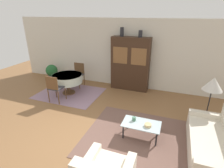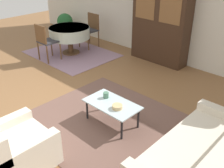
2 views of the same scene
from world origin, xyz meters
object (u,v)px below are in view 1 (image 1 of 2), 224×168
at_px(floor_lamp, 213,85).
at_px(couch, 216,144).
at_px(cup, 134,119).
at_px(potted_plant, 52,72).
at_px(coffee_table, 141,125).
at_px(dining_table, 68,79).
at_px(dining_chair_near, 55,87).
at_px(bowl, 148,125).
at_px(dining_chair_far, 78,73).
at_px(display_cabinet, 130,64).
at_px(vase_short, 140,34).
at_px(vase_tall, 122,32).

bearing_deg(floor_lamp, couch, -87.54).
xyz_separation_m(cup, potted_plant, (-4.39, 2.48, -0.04)).
height_order(coffee_table, dining_table, dining_table).
bearing_deg(dining_chair_near, dining_table, 90.00).
relative_size(coffee_table, bowl, 5.49).
distance_m(dining_table, dining_chair_far, 0.77).
distance_m(display_cabinet, dining_table, 2.45).
xyz_separation_m(dining_chair_near, floor_lamp, (4.68, 0.39, 0.59)).
relative_size(dining_chair_far, floor_lamp, 0.70).
height_order(dining_chair_far, vase_short, vase_short).
height_order(display_cabinet, dining_chair_far, display_cabinet).
height_order(display_cabinet, vase_short, vase_short).
distance_m(coffee_table, vase_tall, 3.66).
relative_size(couch, dining_chair_far, 2.03).
bearing_deg(couch, dining_chair_near, 79.72).
bearing_deg(display_cabinet, couch, -47.07).
height_order(floor_lamp, potted_plant, floor_lamp).
xyz_separation_m(vase_tall, vase_short, (0.69, -0.00, -0.04)).
bearing_deg(vase_tall, couch, -43.38).
height_order(coffee_table, dining_chair_far, dining_chair_far).
bearing_deg(potted_plant, dining_table, -32.87).
bearing_deg(potted_plant, cup, -29.46).
bearing_deg(dining_chair_near, cup, -14.62).
relative_size(dining_table, vase_tall, 3.41).
height_order(dining_table, dining_chair_near, dining_chair_near).
bearing_deg(coffee_table, display_cabinet, 110.21).
xyz_separation_m(dining_chair_far, potted_plant, (-1.48, 0.19, -0.17)).
xyz_separation_m(coffee_table, vase_short, (-0.72, 2.82, 1.82)).
distance_m(dining_chair_near, dining_chair_far, 1.53).
bearing_deg(coffee_table, potted_plant, 151.02).
xyz_separation_m(display_cabinet, dining_table, (-2.07, -1.23, -0.44)).
bearing_deg(potted_plant, bowl, -28.62).
relative_size(display_cabinet, bowl, 12.37).
distance_m(dining_chair_near, vase_tall, 3.10).
bearing_deg(potted_plant, vase_tall, 4.99).
relative_size(couch, vase_tall, 6.00).
bearing_deg(vase_short, floor_lamp, -35.27).
height_order(vase_tall, vase_short, vase_tall).
distance_m(dining_chair_near, floor_lamp, 4.73).
bearing_deg(dining_table, potted_plant, 147.13).
bearing_deg(potted_plant, coffee_table, -28.98).
xyz_separation_m(dining_table, potted_plant, (-1.48, 0.95, -0.19)).
bearing_deg(dining_chair_far, vase_short, -168.96).
bearing_deg(dining_chair_near, couch, -10.28).
height_order(floor_lamp, bowl, floor_lamp).
relative_size(display_cabinet, dining_table, 1.87).
bearing_deg(vase_short, dining_chair_near, -140.19).
xyz_separation_m(dining_chair_near, cup, (2.91, -0.76, -0.12)).
height_order(couch, coffee_table, couch).
height_order(display_cabinet, dining_table, display_cabinet).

